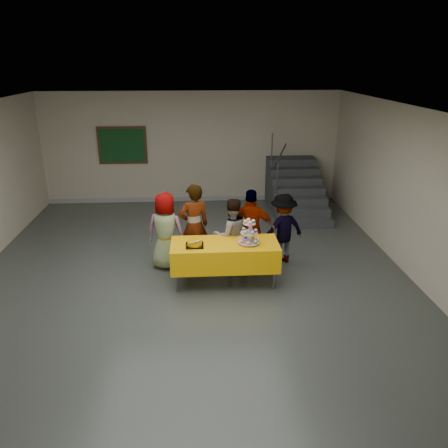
{
  "coord_description": "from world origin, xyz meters",
  "views": [
    {
      "loc": [
        0.13,
        -6.86,
        3.78
      ],
      "look_at": [
        0.58,
        0.31,
        1.05
      ],
      "focal_mm": 35.0,
      "sensor_mm": 36.0,
      "label": 1
    }
  ],
  "objects_px": {
    "bear_cake": "(195,243)",
    "schoolchild_e": "(283,229)",
    "cupcake_stand": "(249,234)",
    "staircase": "(294,191)",
    "schoolchild_a": "(166,231)",
    "schoolchild_c": "(232,235)",
    "bake_table": "(225,254)",
    "schoolchild_d": "(251,229)",
    "noticeboard": "(122,145)",
    "schoolchild_b": "(194,226)"
  },
  "relations": [
    {
      "from": "noticeboard",
      "to": "cupcake_stand",
      "type": "bearing_deg",
      "value": -59.72
    },
    {
      "from": "cupcake_stand",
      "to": "schoolchild_c",
      "type": "relative_size",
      "value": 0.31
    },
    {
      "from": "cupcake_stand",
      "to": "staircase",
      "type": "bearing_deg",
      "value": 67.3
    },
    {
      "from": "schoolchild_a",
      "to": "noticeboard",
      "type": "height_order",
      "value": "noticeboard"
    },
    {
      "from": "schoolchild_b",
      "to": "schoolchild_d",
      "type": "bearing_deg",
      "value": 153.54
    },
    {
      "from": "staircase",
      "to": "bake_table",
      "type": "bearing_deg",
      "value": -117.78
    },
    {
      "from": "schoolchild_c",
      "to": "noticeboard",
      "type": "xyz_separation_m",
      "value": [
        -2.6,
        4.35,
        0.89
      ]
    },
    {
      "from": "bake_table",
      "to": "bear_cake",
      "type": "distance_m",
      "value": 0.6
    },
    {
      "from": "schoolchild_a",
      "to": "schoolchild_c",
      "type": "distance_m",
      "value": 1.25
    },
    {
      "from": "schoolchild_a",
      "to": "schoolchild_b",
      "type": "distance_m",
      "value": 0.54
    },
    {
      "from": "bear_cake",
      "to": "staircase",
      "type": "relative_size",
      "value": 0.15
    },
    {
      "from": "bake_table",
      "to": "staircase",
      "type": "height_order",
      "value": "staircase"
    },
    {
      "from": "bake_table",
      "to": "noticeboard",
      "type": "xyz_separation_m",
      "value": [
        -2.44,
        4.85,
        1.04
      ]
    },
    {
      "from": "schoolchild_c",
      "to": "schoolchild_d",
      "type": "height_order",
      "value": "schoolchild_d"
    },
    {
      "from": "schoolchild_e",
      "to": "noticeboard",
      "type": "height_order",
      "value": "noticeboard"
    },
    {
      "from": "schoolchild_c",
      "to": "schoolchild_d",
      "type": "xyz_separation_m",
      "value": [
        0.38,
        0.11,
        0.06
      ]
    },
    {
      "from": "noticeboard",
      "to": "schoolchild_b",
      "type": "bearing_deg",
      "value": -65.13
    },
    {
      "from": "schoolchild_c",
      "to": "bake_table",
      "type": "bearing_deg",
      "value": 61.57
    },
    {
      "from": "bake_table",
      "to": "schoolchild_c",
      "type": "distance_m",
      "value": 0.55
    },
    {
      "from": "cupcake_stand",
      "to": "schoolchild_a",
      "type": "height_order",
      "value": "schoolchild_a"
    },
    {
      "from": "schoolchild_a",
      "to": "schoolchild_b",
      "type": "xyz_separation_m",
      "value": [
        0.53,
        0.04,
        0.07
      ]
    },
    {
      "from": "bake_table",
      "to": "cupcake_stand",
      "type": "bearing_deg",
      "value": -5.31
    },
    {
      "from": "bear_cake",
      "to": "schoolchild_c",
      "type": "distance_m",
      "value": 0.91
    },
    {
      "from": "schoolchild_d",
      "to": "bear_cake",
      "type": "bearing_deg",
      "value": 41.43
    },
    {
      "from": "bake_table",
      "to": "noticeboard",
      "type": "relative_size",
      "value": 1.45
    },
    {
      "from": "bear_cake",
      "to": "schoolchild_e",
      "type": "bearing_deg",
      "value": 27.31
    },
    {
      "from": "bear_cake",
      "to": "schoolchild_d",
      "type": "relative_size",
      "value": 0.23
    },
    {
      "from": "schoolchild_d",
      "to": "schoolchild_e",
      "type": "bearing_deg",
      "value": -155.86
    },
    {
      "from": "bake_table",
      "to": "noticeboard",
      "type": "height_order",
      "value": "noticeboard"
    },
    {
      "from": "schoolchild_c",
      "to": "staircase",
      "type": "height_order",
      "value": "staircase"
    },
    {
      "from": "bear_cake",
      "to": "schoolchild_e",
      "type": "distance_m",
      "value": 1.92
    },
    {
      "from": "schoolchild_c",
      "to": "schoolchild_d",
      "type": "relative_size",
      "value": 0.92
    },
    {
      "from": "staircase",
      "to": "noticeboard",
      "type": "relative_size",
      "value": 1.85
    },
    {
      "from": "schoolchild_d",
      "to": "noticeboard",
      "type": "bearing_deg",
      "value": -46.74
    },
    {
      "from": "schoolchild_d",
      "to": "cupcake_stand",
      "type": "bearing_deg",
      "value": 87.62
    },
    {
      "from": "schoolchild_e",
      "to": "bear_cake",
      "type": "bearing_deg",
      "value": 7.38
    },
    {
      "from": "noticeboard",
      "to": "schoolchild_c",
      "type": "bearing_deg",
      "value": -59.17
    },
    {
      "from": "bake_table",
      "to": "staircase",
      "type": "bearing_deg",
      "value": 62.22
    },
    {
      "from": "schoolchild_a",
      "to": "schoolchild_b",
      "type": "relative_size",
      "value": 0.91
    },
    {
      "from": "cupcake_stand",
      "to": "schoolchild_e",
      "type": "distance_m",
      "value": 1.15
    },
    {
      "from": "schoolchild_e",
      "to": "staircase",
      "type": "height_order",
      "value": "staircase"
    },
    {
      "from": "schoolchild_e",
      "to": "staircase",
      "type": "relative_size",
      "value": 0.58
    },
    {
      "from": "schoolchild_c",
      "to": "schoolchild_d",
      "type": "bearing_deg",
      "value": -175.23
    },
    {
      "from": "cupcake_stand",
      "to": "schoolchild_b",
      "type": "bearing_deg",
      "value": 140.48
    },
    {
      "from": "bear_cake",
      "to": "schoolchild_d",
      "type": "xyz_separation_m",
      "value": [
        1.06,
        0.7,
        -0.05
      ]
    },
    {
      "from": "bear_cake",
      "to": "schoolchild_b",
      "type": "height_order",
      "value": "schoolchild_b"
    },
    {
      "from": "cupcake_stand",
      "to": "staircase",
      "type": "distance_m",
      "value": 4.42
    },
    {
      "from": "schoolchild_e",
      "to": "noticeboard",
      "type": "distance_m",
      "value": 5.51
    },
    {
      "from": "cupcake_stand",
      "to": "schoolchild_c",
      "type": "xyz_separation_m",
      "value": [
        -0.26,
        0.54,
        -0.23
      ]
    },
    {
      "from": "schoolchild_a",
      "to": "staircase",
      "type": "distance_m",
      "value": 4.6
    }
  ]
}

